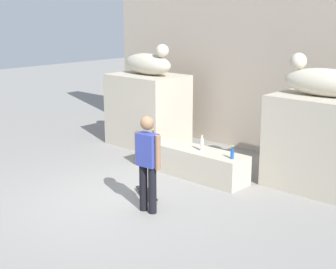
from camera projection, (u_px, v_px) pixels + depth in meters
ground_plane at (118, 201)px, 8.90m from camera, size 40.00×40.00×0.00m
facade_wall at (265, 38)px, 11.58m from camera, size 9.15×0.60×5.41m
pedestal_left at (148, 110)px, 12.41m from camera, size 1.83×1.33×1.79m
pedestal_right at (320, 143)px, 9.37m from camera, size 1.83×1.33×1.79m
statue_reclining_left at (148, 63)px, 12.09m from camera, size 1.64×0.70×0.78m
statue_reclining_right at (323, 81)px, 9.10m from camera, size 1.63×0.67×0.78m
ledge_block at (190, 161)px, 10.25m from camera, size 2.62×0.64×0.59m
skater at (148, 160)px, 8.20m from camera, size 0.54×0.23×1.67m
skateboard at (146, 193)px, 9.08m from camera, size 0.80×0.56×0.08m
bottle_blue at (232, 154)px, 9.38m from camera, size 0.07×0.07×0.26m
bottle_clear at (202, 144)px, 9.91m from camera, size 0.07×0.07×0.32m
bottle_brown at (153, 136)px, 10.68m from camera, size 0.06×0.06×0.25m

